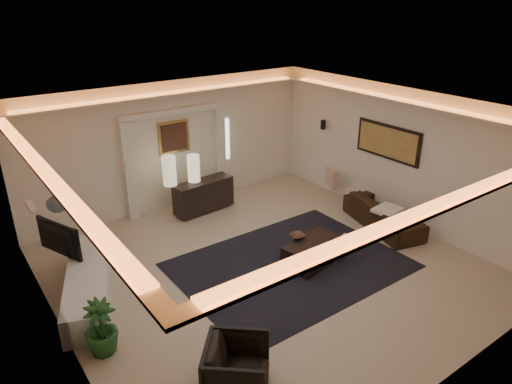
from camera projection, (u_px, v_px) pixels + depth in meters
floor at (266, 268)px, 8.53m from camera, size 7.00×7.00×0.00m
ceiling at (268, 111)px, 7.39m from camera, size 7.00×7.00×0.00m
wall_back at (174, 145)px, 10.56m from camera, size 7.00×0.00×7.00m
wall_front at (451, 294)px, 5.36m from camera, size 7.00×0.00×7.00m
wall_left at (54, 258)px, 6.07m from camera, size 0.00×7.00×7.00m
wall_right at (399, 156)px, 9.85m from camera, size 0.00×7.00×7.00m
cove_soffit at (268, 129)px, 7.50m from camera, size 7.00×7.00×0.04m
daylight_slit at (225, 140)px, 11.32m from camera, size 0.25×0.03×1.00m
area_rug at (290, 265)px, 8.60m from camera, size 4.00×3.00×0.01m
pilaster_left at (129, 171)px, 10.01m from camera, size 0.22×0.20×2.20m
pilaster_right at (220, 152)px, 11.25m from camera, size 0.22×0.20×2.20m
alcove_header at (173, 111)px, 10.17m from camera, size 2.52×0.20×0.12m
painting_frame at (174, 137)px, 10.46m from camera, size 0.74×0.04×0.74m
painting_canvas at (174, 137)px, 10.44m from camera, size 0.62×0.02×0.62m
art_panel_frame at (388, 142)px, 9.96m from camera, size 0.04×1.64×0.74m
art_panel_gold at (387, 142)px, 9.95m from camera, size 0.02×1.50×0.62m
wall_sconce at (323, 125)px, 11.33m from camera, size 0.12×0.12×0.22m
wall_niche at (31, 206)px, 7.07m from camera, size 0.10×0.55×0.04m
console at (204, 195)px, 10.59m from camera, size 1.42×0.54×0.70m
lamp_left at (169, 170)px, 10.10m from camera, size 0.32×0.32×0.66m
lamp_right at (194, 167)px, 10.32m from camera, size 0.31×0.31×0.61m
media_ledge at (89, 283)px, 7.69m from camera, size 1.50×2.65×0.49m
tv at (54, 242)px, 7.89m from camera, size 1.03×0.52×0.60m
figurine at (47, 235)px, 8.34m from camera, size 0.18×0.18×0.42m
ginger_jar at (57, 201)px, 6.82m from camera, size 0.38×0.38×0.33m
plant at (101, 328)px, 6.38m from camera, size 0.60×0.60×0.82m
sofa at (383, 214)px, 9.93m from camera, size 2.11×1.25×0.58m
throw_blanket at (388, 210)px, 9.52m from camera, size 0.63×0.54×0.06m
throw_pillow at (332, 178)px, 11.18m from camera, size 0.29×0.46×0.44m
coffee_table at (313, 252)px, 8.63m from camera, size 1.25×0.84×0.43m
bowl at (297, 236)px, 8.70m from camera, size 0.30×0.30×0.07m
magazine at (346, 239)px, 8.66m from camera, size 0.33×0.28×0.03m
armchair at (237, 369)px, 5.76m from camera, size 1.10×1.10×0.72m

